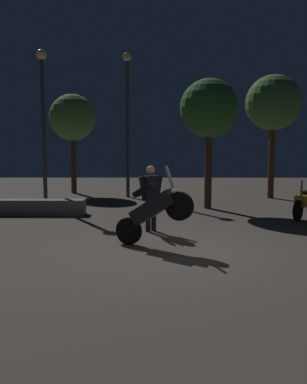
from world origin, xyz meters
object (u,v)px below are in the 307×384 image
object	(u,v)px
motorcycle_black_foreground	(153,210)
streetlamp_far	(127,108)
motorcycle_orange_parked_left	(305,203)
person_rider_beside	(151,193)
streetlamp_near	(43,108)

from	to	relation	value
motorcycle_black_foreground	streetlamp_far	distance (m)	8.89
motorcycle_orange_parked_left	person_rider_beside	size ratio (longest dim) A/B	0.86
person_rider_beside	streetlamp_far	xyz separation A→B (m)	(-1.03, 6.81, 2.68)
motorcycle_black_foreground	person_rider_beside	xyz separation A→B (m)	(-0.06, 1.53, 0.18)
person_rider_beside	streetlamp_near	xyz separation A→B (m)	(-3.81, 4.61, 2.45)
person_rider_beside	streetlamp_near	bearing A→B (deg)	-174.08
motorcycle_orange_parked_left	streetlamp_near	world-z (taller)	streetlamp_near
motorcycle_black_foreground	person_rider_beside	distance (m)	1.55
motorcycle_orange_parked_left	streetlamp_far	size ratio (longest dim) A/B	0.23
motorcycle_black_foreground	person_rider_beside	world-z (taller)	motorcycle_black_foreground
person_rider_beside	streetlamp_far	distance (m)	7.39
motorcycle_orange_parked_left	streetlamp_near	bearing A→B (deg)	-68.41
streetlamp_near	motorcycle_orange_parked_left	bearing A→B (deg)	-18.33
motorcycle_orange_parked_left	person_rider_beside	world-z (taller)	person_rider_beside
motorcycle_black_foreground	motorcycle_orange_parked_left	world-z (taller)	motorcycle_black_foreground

